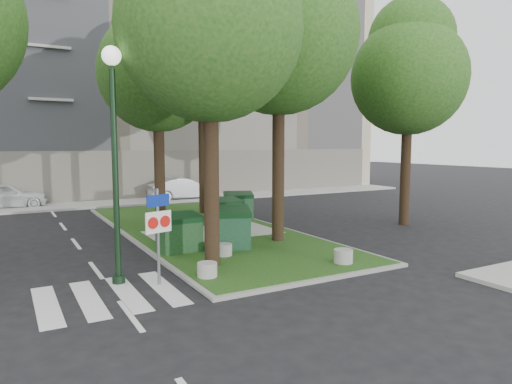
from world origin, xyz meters
TOP-DOWN VIEW (x-y plane):
  - ground at (0.00, 0.00)m, footprint 120.00×120.00m
  - median_island at (0.50, 8.00)m, footprint 6.00×16.00m
  - median_kerb at (0.50, 8.00)m, footprint 6.30×16.30m
  - building_sidewalk at (0.00, 18.50)m, footprint 42.00×3.00m
  - zebra_crossing at (-3.75, 1.50)m, footprint 5.00×3.00m
  - apartment_building at (0.00, 26.00)m, footprint 41.00×12.00m
  - tree_median_near_left at (-1.41, 2.56)m, footprint 5.20×5.20m
  - tree_median_near_right at (2.09, 4.56)m, footprint 5.60×5.60m
  - tree_median_mid at (-0.91, 9.06)m, footprint 4.80×4.80m
  - tree_median_far at (2.29, 12.06)m, footprint 5.80×5.80m
  - tree_street_right at (9.09, 5.06)m, footprint 5.00×5.00m
  - dumpster_a at (-1.75, 4.60)m, footprint 1.41×1.03m
  - dumpster_b at (-0.15, 4.27)m, footprint 1.78×1.51m
  - dumpster_c at (1.45, 7.91)m, footprint 1.38×1.00m
  - dumpster_d at (3.00, 9.65)m, footprint 1.59×1.34m
  - bollard_left at (-2.10, 1.47)m, footprint 0.53×0.53m
  - bollard_right at (1.98, 0.81)m, footprint 0.56×0.56m
  - bollard_mid at (-0.72, 3.36)m, footprint 0.52×0.52m
  - litter_bin at (3.20, 11.00)m, footprint 0.41×0.41m
  - street_lamp at (-4.20, 2.41)m, footprint 0.48×0.48m
  - traffic_sign_pole at (-3.32, 1.76)m, footprint 0.73×0.25m
  - car_white at (-6.72, 19.42)m, footprint 4.48×1.90m
  - car_silver at (3.50, 18.52)m, footprint 4.48×1.67m

SIDE VIEW (x-z plane):
  - ground at x=0.00m, z-range 0.00..0.00m
  - zebra_crossing at x=-3.75m, z-range 0.00..0.01m
  - median_kerb at x=0.50m, z-range 0.00..0.10m
  - median_island at x=0.50m, z-range 0.00..0.12m
  - building_sidewalk at x=0.00m, z-range 0.00..0.12m
  - bollard_mid at x=-0.72m, z-range 0.12..0.49m
  - bollard_left at x=-2.10m, z-range 0.12..0.50m
  - bollard_right at x=1.98m, z-range 0.12..0.52m
  - litter_bin at x=3.20m, z-range 0.12..0.85m
  - dumpster_c at x=1.45m, z-range 0.09..1.34m
  - dumpster_d at x=3.00m, z-range 0.09..1.35m
  - dumpster_a at x=-1.75m, z-range 0.09..1.36m
  - car_silver at x=3.50m, z-range 0.00..1.46m
  - car_white at x=-6.72m, z-range 0.00..1.51m
  - dumpster_b at x=-0.15m, z-range 0.09..1.49m
  - traffic_sign_pole at x=-3.32m, z-range 0.35..2.86m
  - street_lamp at x=-4.20m, z-range 0.78..6.83m
  - tree_median_mid at x=-0.91m, z-range 1.98..11.97m
  - tree_street_right at x=9.09m, z-range 1.95..12.02m
  - tree_median_near_left at x=-1.41m, z-range 2.05..12.58m
  - tree_median_near_right at x=2.09m, z-range 2.26..13.72m
  - apartment_building at x=0.00m, z-range 0.00..16.00m
  - tree_median_far at x=2.29m, z-range 2.36..14.28m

